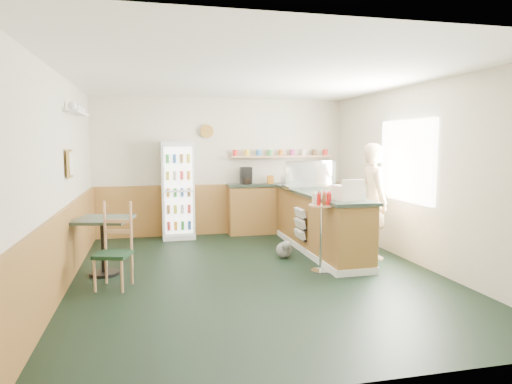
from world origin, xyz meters
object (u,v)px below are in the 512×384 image
object	(u,v)px
drinks_fridge	(178,190)
cafe_chair	(113,243)
shopkeeper	(374,201)
cafe_table	(103,235)
display_case	(309,175)
cash_register	(348,193)
condiment_stand	(321,218)

from	to	relation	value
drinks_fridge	cafe_chair	world-z (taller)	drinks_fridge
shopkeeper	cafe_chair	world-z (taller)	shopkeeper
shopkeeper	cafe_table	distance (m)	4.12
display_case	cash_register	size ratio (longest dim) A/B	2.26
display_case	shopkeeper	bearing A→B (deg)	-58.17
cash_register	display_case	bearing A→B (deg)	86.73
condiment_stand	cafe_chair	size ratio (longest dim) A/B	1.04
shopkeeper	condiment_stand	bearing A→B (deg)	124.24
shopkeeper	cafe_table	xyz separation A→B (m)	(-4.10, -0.05, -0.35)
cafe_table	display_case	bearing A→B (deg)	19.13
display_case	cafe_table	xyz separation A→B (m)	(-3.40, -1.18, -0.69)
drinks_fridge	cash_register	xyz separation A→B (m)	(2.24, -2.75, 0.19)
condiment_stand	cafe_chair	world-z (taller)	condiment_stand
display_case	cash_register	distance (m)	1.66
shopkeeper	cafe_chair	size ratio (longest dim) A/B	1.68
drinks_fridge	cafe_table	distance (m)	2.58
display_case	condiment_stand	distance (m)	1.82
cash_register	condiment_stand	world-z (taller)	cash_register
display_case	cafe_table	size ratio (longest dim) A/B	0.99
cash_register	shopkeeper	xyz separation A→B (m)	(0.70, 0.53, -0.21)
drinks_fridge	condiment_stand	world-z (taller)	drinks_fridge
shopkeeper	cafe_table	bearing A→B (deg)	97.53
cash_register	condiment_stand	bearing A→B (deg)	-176.64
condiment_stand	drinks_fridge	bearing A→B (deg)	123.18
drinks_fridge	cafe_table	bearing A→B (deg)	-116.93
cafe_table	shopkeeper	bearing A→B (deg)	0.72
display_case	shopkeeper	xyz separation A→B (m)	(0.70, -1.13, -0.34)
display_case	cafe_table	distance (m)	3.66
cash_register	cafe_table	bearing A→B (deg)	168.72
shopkeeper	cafe_chair	bearing A→B (deg)	105.63
display_case	cafe_chair	bearing A→B (deg)	-151.72
drinks_fridge	display_case	size ratio (longest dim) A/B	2.15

